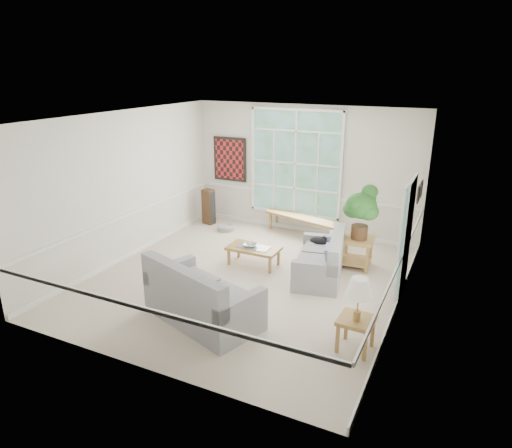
{
  "coord_description": "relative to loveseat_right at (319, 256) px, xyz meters",
  "views": [
    {
      "loc": [
        3.54,
        -6.95,
        3.8
      ],
      "look_at": [
        0.1,
        0.2,
        1.05
      ],
      "focal_mm": 32.0,
      "sensor_mm": 36.0,
      "label": 1
    }
  ],
  "objects": [
    {
      "name": "table_lamp",
      "position": [
        1.21,
        -2.07,
        0.38
      ],
      "size": [
        0.47,
        0.47,
        0.63
      ],
      "primitive_type": null,
      "rotation": [
        0.0,
        0.0,
        0.36
      ],
      "color": "white",
      "rests_on": "side_table"
    },
    {
      "name": "wall_frame_near",
      "position": [
        1.51,
        1.08,
        1.12
      ],
      "size": [
        0.04,
        0.26,
        0.32
      ],
      "primitive_type": "cube",
      "color": "black",
      "rests_on": "wall_right"
    },
    {
      "name": "door_sidelight",
      "position": [
        1.51,
        -0.7,
        0.72
      ],
      "size": [
        0.08,
        0.26,
        1.9
      ],
      "primitive_type": "cube",
      "color": "white",
      "rests_on": "wall_right"
    },
    {
      "name": "ceiling",
      "position": [
        -1.2,
        -0.67,
        2.57
      ],
      "size": [
        5.5,
        6.0,
        0.02
      ],
      "primitive_type": "cube",
      "color": "white",
      "rests_on": "ground"
    },
    {
      "name": "houseplant",
      "position": [
        0.55,
        0.73,
        0.74
      ],
      "size": [
        0.71,
        0.71,
        1.09
      ],
      "primitive_type": null,
      "rotation": [
        0.0,
        0.0,
        -0.11
      ],
      "color": "#235821",
      "rests_on": "end_table"
    },
    {
      "name": "wall_back",
      "position": [
        -1.2,
        2.33,
        1.07
      ],
      "size": [
        5.5,
        0.02,
        3.0
      ],
      "primitive_type": "cube",
      "color": "silver",
      "rests_on": "ground"
    },
    {
      "name": "loveseat_front",
      "position": [
        -1.15,
        -2.27,
        0.08
      ],
      "size": [
        2.08,
        1.51,
        1.01
      ],
      "primitive_type": "cube",
      "rotation": [
        0.0,
        0.0,
        -0.33
      ],
      "color": "gray",
      "rests_on": "floor"
    },
    {
      "name": "wall_left",
      "position": [
        -3.95,
        -0.67,
        1.07
      ],
      "size": [
        0.02,
        6.0,
        3.0
      ],
      "primitive_type": "cube",
      "color": "silver",
      "rests_on": "ground"
    },
    {
      "name": "side_table",
      "position": [
        1.2,
        -2.03,
        -0.18
      ],
      "size": [
        0.51,
        0.51,
        0.49
      ],
      "primitive_type": "cube",
      "rotation": [
        0.0,
        0.0,
        -0.05
      ],
      "color": "olive",
      "rests_on": "floor"
    },
    {
      "name": "window_bench",
      "position": [
        -1.04,
        1.96,
        -0.19
      ],
      "size": [
        2.02,
        0.9,
        0.46
      ],
      "primitive_type": "cube",
      "rotation": [
        0.0,
        0.0,
        -0.27
      ],
      "color": "olive",
      "rests_on": "floor"
    },
    {
      "name": "coffee_table",
      "position": [
        -1.36,
        -0.04,
        -0.23
      ],
      "size": [
        1.04,
        0.57,
        0.39
      ],
      "primitive_type": "cube",
      "rotation": [
        0.0,
        0.0,
        0.0
      ],
      "color": "olive",
      "rests_on": "floor"
    },
    {
      "name": "entry_door",
      "position": [
        1.51,
        -0.07,
        0.62
      ],
      "size": [
        0.08,
        0.9,
        2.1
      ],
      "primitive_type": "cube",
      "color": "white",
      "rests_on": "floor"
    },
    {
      "name": "wall_frame_far",
      "position": [
        1.51,
        1.48,
        1.12
      ],
      "size": [
        0.04,
        0.26,
        0.32
      ],
      "primitive_type": "cube",
      "color": "black",
      "rests_on": "wall_right"
    },
    {
      "name": "wall_art",
      "position": [
        -3.15,
        2.28,
        1.17
      ],
      "size": [
        0.9,
        0.06,
        1.1
      ],
      "primitive_type": "cube",
      "color": "maroon",
      "rests_on": "wall_back"
    },
    {
      "name": "wall_front",
      "position": [
        -1.2,
        -3.67,
        1.07
      ],
      "size": [
        5.5,
        0.02,
        3.0
      ],
      "primitive_type": "cube",
      "color": "silver",
      "rests_on": "ground"
    },
    {
      "name": "end_table",
      "position": [
        0.52,
        0.76,
        -0.12
      ],
      "size": [
        0.66,
        0.66,
        0.62
      ],
      "primitive_type": "cube",
      "rotation": [
        0.0,
        0.0,
        0.07
      ],
      "color": "olive",
      "rests_on": "floor"
    },
    {
      "name": "pet_bed",
      "position": [
        -2.88,
        1.52,
        -0.36
      ],
      "size": [
        0.51,
        0.51,
        0.13
      ],
      "primitive_type": "cylinder",
      "rotation": [
        0.0,
        0.0,
        -0.24
      ],
      "color": "gray",
      "rests_on": "floor"
    },
    {
      "name": "window_back",
      "position": [
        -1.4,
        2.29,
        1.22
      ],
      "size": [
        2.3,
        0.08,
        2.4
      ],
      "primitive_type": "cube",
      "color": "white",
      "rests_on": "wall_back"
    },
    {
      "name": "pewter_bowl",
      "position": [
        -1.43,
        -0.05,
        -0.0
      ],
      "size": [
        0.32,
        0.32,
        0.08
      ],
      "primitive_type": "imported",
      "rotation": [
        0.0,
        0.0,
        -0.02
      ],
      "color": "gray",
      "rests_on": "coffee_table"
    },
    {
      "name": "cat",
      "position": [
        -0.2,
        0.53,
        0.09
      ],
      "size": [
        0.4,
        0.34,
        0.16
      ],
      "primitive_type": "ellipsoid",
      "rotation": [
        0.0,
        0.0,
        0.33
      ],
      "color": "black",
      "rests_on": "loveseat_right"
    },
    {
      "name": "floor_speaker",
      "position": [
        -3.51,
        1.78,
        0.02
      ],
      "size": [
        0.32,
        0.27,
        0.89
      ],
      "primitive_type": "cube",
      "rotation": [
        0.0,
        0.0,
        -0.22
      ],
      "color": "#3B2514",
      "rests_on": "floor"
    },
    {
      "name": "wall_right",
      "position": [
        1.55,
        -0.67,
        1.07
      ],
      "size": [
        0.02,
        6.0,
        3.0
      ],
      "primitive_type": "cube",
      "color": "silver",
      "rests_on": "ground"
    },
    {
      "name": "floor",
      "position": [
        -1.2,
        -0.67,
        -0.43
      ],
      "size": [
        5.5,
        6.0,
        0.01
      ],
      "primitive_type": "cube",
      "color": "#BDAE9D",
      "rests_on": "ground"
    },
    {
      "name": "loveseat_right",
      "position": [
        0.0,
        0.0,
        0.0
      ],
      "size": [
        1.11,
        1.7,
        0.85
      ],
      "primitive_type": "cube",
      "rotation": [
        0.0,
        0.0,
        0.2
      ],
      "color": "gray",
      "rests_on": "floor"
    }
  ]
}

